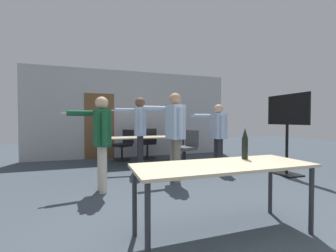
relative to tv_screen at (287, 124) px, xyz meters
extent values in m
cube|color=#B2B5B7|center=(-2.76, 3.61, 0.28)|extent=(6.62, 0.10, 2.82)
cube|color=brown|center=(-3.86, 3.55, -0.10)|extent=(0.90, 0.02, 2.05)
cube|color=#C6B793|center=(-2.79, -1.81, -0.39)|extent=(1.90, 0.70, 0.03)
cylinder|color=#2D2D33|center=(-3.68, -2.10, -0.77)|extent=(0.05, 0.05, 0.72)
cylinder|color=#2D2D33|center=(-1.90, -2.10, -0.77)|extent=(0.05, 0.05, 0.72)
cylinder|color=#2D2D33|center=(-3.68, -1.53, -0.77)|extent=(0.05, 0.05, 0.72)
cylinder|color=#2D2D33|center=(-1.90, -1.53, -0.77)|extent=(0.05, 0.05, 0.72)
cube|color=#C6B793|center=(-2.72, 2.28, -0.39)|extent=(2.20, 0.84, 0.03)
cylinder|color=#2D2D33|center=(-3.76, 1.93, -0.77)|extent=(0.05, 0.05, 0.72)
cylinder|color=#2D2D33|center=(-1.68, 1.93, -0.77)|extent=(0.05, 0.05, 0.72)
cylinder|color=#2D2D33|center=(-3.76, 2.64, -0.77)|extent=(0.05, 0.05, 0.72)
cylinder|color=#2D2D33|center=(-1.68, 2.64, -0.77)|extent=(0.05, 0.05, 0.72)
cube|color=black|center=(0.00, 0.00, -1.11)|extent=(0.44, 0.56, 0.03)
cylinder|color=black|center=(0.00, 0.00, -0.56)|extent=(0.06, 0.06, 1.08)
cube|color=black|center=(0.00, 0.00, 0.32)|extent=(0.04, 1.09, 0.67)
cube|color=#14331E|center=(0.02, 0.00, 0.32)|extent=(0.01, 1.00, 0.59)
cylinder|color=#28282D|center=(-1.22, 0.79, -0.74)|extent=(0.14, 0.14, 0.77)
cylinder|color=#28282D|center=(-1.18, 0.98, -0.74)|extent=(0.14, 0.14, 0.77)
cube|color=silver|center=(-1.20, 0.89, -0.05)|extent=(0.34, 0.50, 0.61)
sphere|color=#DBAD89|center=(-1.20, 0.89, 0.36)|extent=(0.21, 0.21, 0.21)
cylinder|color=silver|center=(-1.25, 0.61, -0.08)|extent=(0.11, 0.11, 0.53)
cylinder|color=silver|center=(-1.40, 1.22, 0.18)|extent=(0.54, 0.20, 0.11)
cube|color=white|center=(-1.69, 1.27, 0.18)|extent=(0.12, 0.06, 0.03)
cylinder|color=#28282D|center=(-3.02, 1.29, -0.71)|extent=(0.13, 0.13, 0.85)
cylinder|color=#28282D|center=(-3.00, 1.47, -0.71)|extent=(0.13, 0.13, 0.85)
cube|color=silver|center=(-3.01, 1.38, 0.05)|extent=(0.29, 0.45, 0.67)
sphere|color=brown|center=(-3.01, 1.38, 0.50)|extent=(0.23, 0.23, 0.23)
cylinder|color=silver|center=(-3.04, 1.12, 0.03)|extent=(0.10, 0.10, 0.58)
cylinder|color=silver|center=(-3.27, 1.68, 0.32)|extent=(0.58, 0.17, 0.10)
cube|color=white|center=(-3.58, 1.71, 0.32)|extent=(0.12, 0.05, 0.03)
cylinder|color=beige|center=(-3.92, 0.01, -0.74)|extent=(0.13, 0.13, 0.78)
cylinder|color=beige|center=(-3.95, 0.19, -0.74)|extent=(0.13, 0.13, 0.78)
cube|color=#195633|center=(-3.94, 0.10, -0.04)|extent=(0.29, 0.44, 0.61)
sphere|color=#DBAD89|center=(-3.94, 0.10, 0.37)|extent=(0.22, 0.22, 0.22)
cylinder|color=#195633|center=(-3.90, -0.16, -0.06)|extent=(0.10, 0.10, 0.53)
cylinder|color=#195633|center=(-4.23, 0.32, 0.20)|extent=(0.54, 0.17, 0.10)
cube|color=white|center=(-4.53, 0.28, 0.20)|extent=(0.12, 0.05, 0.03)
cylinder|color=slate|center=(-2.54, 0.19, -0.71)|extent=(0.13, 0.13, 0.84)
cylinder|color=slate|center=(-2.55, 0.37, -0.71)|extent=(0.13, 0.13, 0.84)
cube|color=silver|center=(-2.55, 0.28, 0.05)|extent=(0.27, 0.45, 0.66)
sphere|color=tan|center=(-2.55, 0.28, 0.50)|extent=(0.23, 0.23, 0.23)
cylinder|color=silver|center=(-2.53, 0.01, 0.03)|extent=(0.11, 0.11, 0.57)
cylinder|color=silver|center=(-2.85, 0.53, 0.32)|extent=(0.58, 0.14, 0.11)
cube|color=white|center=(-3.17, 0.51, 0.32)|extent=(0.12, 0.04, 0.03)
cylinder|color=black|center=(-3.24, 3.01, -1.11)|extent=(0.52, 0.52, 0.03)
cylinder|color=black|center=(-3.24, 3.01, -0.91)|extent=(0.06, 0.06, 0.39)
cube|color=black|center=(-3.24, 3.01, -0.67)|extent=(0.64, 0.64, 0.08)
cube|color=black|center=(-3.02, 3.16, -0.42)|extent=(0.30, 0.39, 0.42)
cylinder|color=black|center=(-2.42, 3.09, -1.11)|extent=(0.52, 0.52, 0.03)
cylinder|color=black|center=(-2.42, 3.09, -0.89)|extent=(0.06, 0.06, 0.42)
cube|color=black|center=(-2.42, 3.09, -0.64)|extent=(0.47, 0.47, 0.08)
cube|color=black|center=(-2.42, 2.83, -0.39)|extent=(0.44, 0.07, 0.42)
cylinder|color=black|center=(-1.84, 1.45, -1.11)|extent=(0.52, 0.52, 0.03)
cylinder|color=black|center=(-1.84, 1.45, -0.89)|extent=(0.06, 0.06, 0.42)
cube|color=#4C4C51|center=(-1.84, 1.45, -0.64)|extent=(0.60, 0.60, 0.08)
cube|color=#4C4C51|center=(-1.60, 1.55, -0.39)|extent=(0.22, 0.43, 0.42)
cylinder|color=black|center=(-2.39, -1.64, -0.25)|extent=(0.07, 0.07, 0.25)
cone|color=black|center=(-2.39, -1.64, -0.07)|extent=(0.06, 0.06, 0.11)
cylinder|color=gold|center=(-2.39, -1.64, -0.01)|extent=(0.03, 0.03, 0.01)
camera|label=1|loc=(-4.10, -3.84, 0.08)|focal=24.00mm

